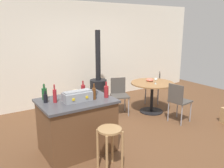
{
  "coord_description": "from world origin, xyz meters",
  "views": [
    {
      "loc": [
        -2.78,
        -3.52,
        2.07
      ],
      "look_at": [
        -0.34,
        0.27,
        0.94
      ],
      "focal_mm": 37.4,
      "sensor_mm": 36.0,
      "label": 1
    }
  ],
  "objects_px": {
    "wine_glass": "(156,79)",
    "bottle_1": "(83,90)",
    "folding_chair_far": "(119,93)",
    "wood_stove": "(98,87)",
    "kitchen_island": "(77,125)",
    "cup_0": "(75,92)",
    "bottle_3": "(106,91)",
    "bottle_4": "(46,98)",
    "cup_1": "(95,93)",
    "toolbox": "(77,96)",
    "wooden_stool": "(110,139)",
    "bottle_5": "(55,96)",
    "serving_bowl": "(150,80)",
    "bottle_2": "(44,93)",
    "bottle_0": "(94,93)",
    "folding_chair_left": "(178,100)",
    "dining_table": "(152,89)",
    "folding_chair_near": "(155,85)"
  },
  "relations": [
    {
      "from": "cup_1",
      "to": "cup_0",
      "type": "bearing_deg",
      "value": 137.9
    },
    {
      "from": "kitchen_island",
      "to": "bottle_2",
      "type": "relative_size",
      "value": 4.62
    },
    {
      "from": "wooden_stool",
      "to": "bottle_1",
      "type": "distance_m",
      "value": 1.06
    },
    {
      "from": "kitchen_island",
      "to": "bottle_4",
      "type": "relative_size",
      "value": 6.4
    },
    {
      "from": "toolbox",
      "to": "bottle_4",
      "type": "distance_m",
      "value": 0.49
    },
    {
      "from": "toolbox",
      "to": "cup_1",
      "type": "xyz_separation_m",
      "value": [
        0.38,
        0.12,
        -0.04
      ]
    },
    {
      "from": "wooden_stool",
      "to": "cup_0",
      "type": "height_order",
      "value": "cup_0"
    },
    {
      "from": "kitchen_island",
      "to": "cup_0",
      "type": "height_order",
      "value": "cup_0"
    },
    {
      "from": "serving_bowl",
      "to": "cup_0",
      "type": "bearing_deg",
      "value": -166.13
    },
    {
      "from": "bottle_5",
      "to": "cup_0",
      "type": "distance_m",
      "value": 0.5
    },
    {
      "from": "bottle_1",
      "to": "wine_glass",
      "type": "bearing_deg",
      "value": 10.93
    },
    {
      "from": "wooden_stool",
      "to": "bottle_0",
      "type": "height_order",
      "value": "bottle_0"
    },
    {
      "from": "folding_chair_left",
      "to": "cup_0",
      "type": "relative_size",
      "value": 7.19
    },
    {
      "from": "bottle_5",
      "to": "bottle_3",
      "type": "bearing_deg",
      "value": -14.14
    },
    {
      "from": "folding_chair_far",
      "to": "wood_stove",
      "type": "relative_size",
      "value": 0.43
    },
    {
      "from": "dining_table",
      "to": "bottle_5",
      "type": "relative_size",
      "value": 3.56
    },
    {
      "from": "bottle_0",
      "to": "bottle_5",
      "type": "distance_m",
      "value": 0.62
    },
    {
      "from": "toolbox",
      "to": "bottle_0",
      "type": "height_order",
      "value": "bottle_0"
    },
    {
      "from": "toolbox",
      "to": "serving_bowl",
      "type": "height_order",
      "value": "toolbox"
    },
    {
      "from": "folding_chair_left",
      "to": "cup_0",
      "type": "distance_m",
      "value": 2.29
    },
    {
      "from": "wine_glass",
      "to": "serving_bowl",
      "type": "bearing_deg",
      "value": 76.86
    },
    {
      "from": "toolbox",
      "to": "serving_bowl",
      "type": "relative_size",
      "value": 2.55
    },
    {
      "from": "kitchen_island",
      "to": "bottle_1",
      "type": "relative_size",
      "value": 4.57
    },
    {
      "from": "folding_chair_left",
      "to": "bottle_2",
      "type": "height_order",
      "value": "bottle_2"
    },
    {
      "from": "bottle_0",
      "to": "cup_1",
      "type": "bearing_deg",
      "value": 59.75
    },
    {
      "from": "bottle_0",
      "to": "bottle_1",
      "type": "height_order",
      "value": "bottle_0"
    },
    {
      "from": "folding_chair_near",
      "to": "bottle_4",
      "type": "xyz_separation_m",
      "value": [
        -3.31,
        -1.06,
        0.47
      ]
    },
    {
      "from": "wood_stove",
      "to": "cup_0",
      "type": "height_order",
      "value": "wood_stove"
    },
    {
      "from": "kitchen_island",
      "to": "wine_glass",
      "type": "bearing_deg",
      "value": 13.56
    },
    {
      "from": "bottle_5",
      "to": "serving_bowl",
      "type": "relative_size",
      "value": 1.61
    },
    {
      "from": "cup_1",
      "to": "bottle_4",
      "type": "bearing_deg",
      "value": 174.3
    },
    {
      "from": "bottle_0",
      "to": "cup_0",
      "type": "relative_size",
      "value": 2.19
    },
    {
      "from": "folding_chair_left",
      "to": "toolbox",
      "type": "relative_size",
      "value": 1.9
    },
    {
      "from": "kitchen_island",
      "to": "wine_glass",
      "type": "xyz_separation_m",
      "value": [
        2.27,
        0.55,
        0.4
      ]
    },
    {
      "from": "wine_glass",
      "to": "bottle_1",
      "type": "bearing_deg",
      "value": -169.07
    },
    {
      "from": "wooden_stool",
      "to": "bottle_5",
      "type": "xyz_separation_m",
      "value": [
        -0.49,
        0.83,
        0.53
      ]
    },
    {
      "from": "cup_0",
      "to": "wine_glass",
      "type": "height_order",
      "value": "cup_0"
    },
    {
      "from": "bottle_3",
      "to": "bottle_4",
      "type": "xyz_separation_m",
      "value": [
        -0.94,
        0.28,
        -0.03
      ]
    },
    {
      "from": "bottle_1",
      "to": "bottle_5",
      "type": "xyz_separation_m",
      "value": [
        -0.54,
        -0.1,
        0.01
      ]
    },
    {
      "from": "serving_bowl",
      "to": "bottle_1",
      "type": "bearing_deg",
      "value": -162.28
    },
    {
      "from": "cup_0",
      "to": "wood_stove",
      "type": "bearing_deg",
      "value": 49.08
    },
    {
      "from": "dining_table",
      "to": "cup_1",
      "type": "relative_size",
      "value": 9.07
    },
    {
      "from": "folding_chair_far",
      "to": "toolbox",
      "type": "xyz_separation_m",
      "value": [
        -1.58,
        -1.12,
        0.47
      ]
    },
    {
      "from": "wooden_stool",
      "to": "serving_bowl",
      "type": "relative_size",
      "value": 3.62
    },
    {
      "from": "folding_chair_far",
      "to": "bottle_2",
      "type": "bearing_deg",
      "value": -159.56
    },
    {
      "from": "bottle_0",
      "to": "bottle_3",
      "type": "xyz_separation_m",
      "value": [
        0.23,
        -0.01,
        0.0
      ]
    },
    {
      "from": "wood_stove",
      "to": "bottle_1",
      "type": "relative_size",
      "value": 7.55
    },
    {
      "from": "wooden_stool",
      "to": "wine_glass",
      "type": "distance_m",
      "value": 2.52
    },
    {
      "from": "bottle_2",
      "to": "bottle_5",
      "type": "xyz_separation_m",
      "value": [
        0.09,
        -0.25,
        0.01
      ]
    },
    {
      "from": "wooden_stool",
      "to": "folding_chair_far",
      "type": "bearing_deg",
      "value": 52.16
    }
  ]
}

